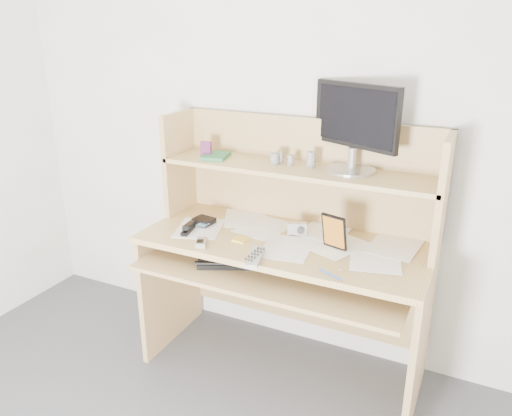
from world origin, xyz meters
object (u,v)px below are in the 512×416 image
at_px(monitor, 355,125).
at_px(tv_remote, 255,257).
at_px(desk, 290,244).
at_px(keyboard, 248,260).
at_px(game_case, 334,232).

bearing_deg(monitor, tv_remote, -97.45).
height_order(desk, keyboard, desk).
bearing_deg(keyboard, tv_remote, -78.17).
relative_size(desk, monitor, 3.17).
distance_m(desk, tv_remote, 0.35).
distance_m(tv_remote, game_case, 0.39).
bearing_deg(tv_remote, game_case, 27.27).
xyz_separation_m(desk, game_case, (0.25, -0.08, 0.15)).
height_order(desk, tv_remote, desk).
relative_size(desk, keyboard, 2.78).
relative_size(keyboard, monitor, 1.14).
xyz_separation_m(keyboard, monitor, (0.40, 0.32, 0.63)).
distance_m(keyboard, monitor, 0.81).
distance_m(tv_remote, monitor, 0.77).
bearing_deg(monitor, desk, -129.53).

